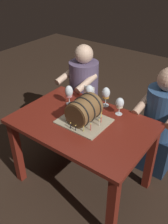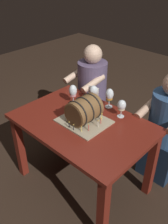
# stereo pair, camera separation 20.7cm
# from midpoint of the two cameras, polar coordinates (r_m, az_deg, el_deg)

# --- Properties ---
(ground_plane) EXTENTS (8.00, 8.00, 0.00)m
(ground_plane) POSITION_cam_midpoint_polar(r_m,az_deg,el_deg) (2.63, -2.62, -15.86)
(ground_plane) COLOR #332319
(dining_table) EXTENTS (1.20, 0.81, 0.75)m
(dining_table) POSITION_cam_midpoint_polar(r_m,az_deg,el_deg) (2.20, -3.03, -5.07)
(dining_table) COLOR maroon
(dining_table) RESTS_ON ground
(barrel_cake) EXTENTS (0.41, 0.35, 0.24)m
(barrel_cake) POSITION_cam_midpoint_polar(r_m,az_deg,el_deg) (2.06, -2.87, 0.13)
(barrel_cake) COLOR tan
(barrel_cake) RESTS_ON dining_table
(wine_glass_rose) EXTENTS (0.08, 0.08, 0.19)m
(wine_glass_rose) POSITION_cam_midpoint_polar(r_m,az_deg,el_deg) (2.33, -6.07, 4.52)
(wine_glass_rose) COLOR white
(wine_glass_rose) RESTS_ON dining_table
(wine_glass_white) EXTENTS (0.08, 0.08, 0.17)m
(wine_glass_white) POSITION_cam_midpoint_polar(r_m,az_deg,el_deg) (2.17, 5.60, 1.88)
(wine_glass_white) COLOR white
(wine_glass_white) RESTS_ON dining_table
(wine_glass_amber) EXTENTS (0.08, 0.08, 0.19)m
(wine_glass_amber) POSITION_cam_midpoint_polar(r_m,az_deg,el_deg) (2.29, 2.54, 4.17)
(wine_glass_amber) COLOR white
(wine_glass_amber) RESTS_ON dining_table
(wine_glass_empty) EXTENTS (0.08, 0.08, 0.18)m
(wine_glass_empty) POSITION_cam_midpoint_polar(r_m,az_deg,el_deg) (2.34, -1.29, 4.98)
(wine_glass_empty) COLOR white
(wine_glass_empty) RESTS_ON dining_table
(menu_card) EXTENTS (0.11, 0.05, 0.16)m
(menu_card) POSITION_cam_midpoint_polar(r_m,az_deg,el_deg) (2.38, -1.36, 4.09)
(menu_card) COLOR silver
(menu_card) RESTS_ON dining_table
(person_seated_left) EXTENTS (0.39, 0.48, 1.17)m
(person_seated_left) POSITION_cam_midpoint_polar(r_m,az_deg,el_deg) (2.92, -2.11, 3.37)
(person_seated_left) COLOR #372D40
(person_seated_left) RESTS_ON ground
(person_seated_right) EXTENTS (0.40, 0.48, 1.15)m
(person_seated_right) POSITION_cam_midpoint_polar(r_m,az_deg,el_deg) (2.53, 15.03, -3.11)
(person_seated_right) COLOR #1B2D46
(person_seated_right) RESTS_ON ground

